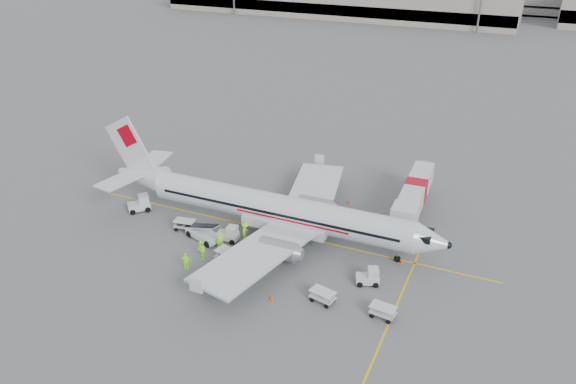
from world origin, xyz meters
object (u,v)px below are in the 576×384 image
(tug_fore, at_px, (368,276))
(tug_aft, at_px, (139,203))
(tug_mid, at_px, (228,233))
(aircraft, at_px, (279,191))
(belt_loader, at_px, (203,227))
(jet_bridge, at_px, (415,198))

(tug_fore, distance_m, tug_aft, 27.27)
(tug_mid, distance_m, tug_aft, 12.17)
(aircraft, height_order, belt_loader, aircraft)
(belt_loader, bearing_deg, tug_fore, 16.49)
(aircraft, height_order, jet_bridge, aircraft)
(aircraft, xyz_separation_m, tug_fore, (10.77, -4.54, -4.24))
(jet_bridge, height_order, tug_mid, jet_bridge)
(belt_loader, relative_size, tug_aft, 2.19)
(jet_bridge, distance_m, belt_loader, 22.92)
(belt_loader, xyz_separation_m, tug_aft, (-9.73, 2.29, -0.50))
(belt_loader, height_order, tug_mid, belt_loader)
(jet_bridge, distance_m, tug_aft, 30.31)
(aircraft, height_order, tug_aft, aircraft)
(tug_fore, relative_size, tug_mid, 0.96)
(belt_loader, distance_m, tug_fore, 17.41)
(aircraft, relative_size, tug_aft, 15.25)
(aircraft, xyz_separation_m, tug_mid, (-4.26, -3.13, -4.21))
(jet_bridge, xyz_separation_m, tug_mid, (-15.95, -13.02, -1.17))
(tug_fore, relative_size, tug_aft, 0.86)
(jet_bridge, distance_m, tug_mid, 20.62)
(tug_aft, bearing_deg, belt_loader, -57.95)
(jet_bridge, bearing_deg, tug_fore, -95.81)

